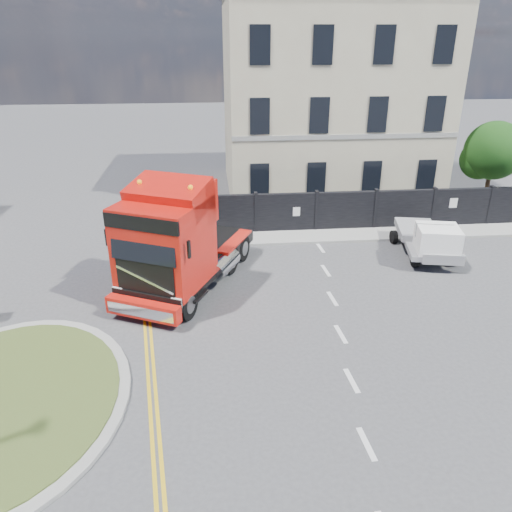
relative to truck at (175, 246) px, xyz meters
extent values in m
plane|color=#424244|center=(2.55, -3.03, -1.96)|extent=(120.00, 120.00, 0.00)
cylinder|color=gray|center=(-4.45, -6.03, -1.90)|extent=(6.80, 6.80, 0.12)
cube|color=black|center=(8.55, 5.97, -0.96)|extent=(18.00, 0.25, 2.00)
cube|color=beige|center=(8.55, 13.47, 3.54)|extent=(12.00, 10.00, 11.00)
cylinder|color=#382619|center=(17.05, 8.97, -0.76)|extent=(0.24, 0.24, 2.40)
sphere|color=#0F330F|center=(17.05, 8.97, 1.24)|extent=(3.20, 3.20, 3.20)
sphere|color=#0F330F|center=(16.55, 9.37, 0.64)|extent=(2.20, 2.20, 2.20)
cube|color=gray|center=(8.55, 5.07, -1.90)|extent=(20.00, 1.60, 0.12)
cube|color=black|center=(0.52, 1.11, -1.14)|extent=(5.37, 7.38, 0.49)
cube|color=red|center=(-0.29, -0.62, 0.39)|extent=(3.69, 3.74, 3.07)
cube|color=red|center=(0.20, 0.42, 1.65)|extent=(2.90, 2.06, 1.53)
cube|color=black|center=(-0.89, -1.89, 0.83)|extent=(2.21, 1.09, 1.15)
cube|color=red|center=(-1.04, -2.21, -1.36)|extent=(2.64, 1.51, 0.60)
cylinder|color=black|center=(-1.74, -0.91, -1.39)|extent=(0.80, 1.18, 1.14)
cylinder|color=gray|center=(-1.74, -0.91, -1.39)|extent=(0.62, 0.73, 0.63)
cylinder|color=black|center=(0.40, -1.92, -1.39)|extent=(0.80, 1.18, 1.14)
cylinder|color=gray|center=(0.40, -1.92, -1.39)|extent=(0.62, 0.73, 0.63)
cylinder|color=black|center=(-0.08, 2.60, -1.39)|extent=(0.80, 1.18, 1.14)
cylinder|color=gray|center=(-0.08, 2.60, -1.39)|extent=(0.62, 0.73, 0.63)
cylinder|color=black|center=(2.06, 1.59, -1.39)|extent=(0.80, 1.18, 1.14)
cylinder|color=gray|center=(2.06, 1.59, -1.39)|extent=(0.62, 0.73, 0.63)
cylinder|color=black|center=(0.48, 3.79, -1.39)|extent=(0.80, 1.18, 1.14)
cylinder|color=gray|center=(0.48, 3.79, -1.39)|extent=(0.62, 0.73, 0.63)
cylinder|color=black|center=(2.62, 2.78, -1.39)|extent=(0.80, 1.18, 1.14)
cylinder|color=gray|center=(2.62, 2.78, -1.39)|extent=(0.62, 0.73, 0.63)
cube|color=gray|center=(10.78, 2.73, -1.34)|extent=(2.52, 4.49, 0.22)
cube|color=white|center=(10.78, 1.40, -0.77)|extent=(1.97, 1.90, 1.15)
cylinder|color=black|center=(9.94, 1.40, -1.65)|extent=(0.22, 0.62, 0.62)
cylinder|color=black|center=(11.62, 1.40, -1.65)|extent=(0.22, 0.62, 0.62)
cylinder|color=black|center=(9.94, 4.05, -1.65)|extent=(0.22, 0.62, 0.62)
cylinder|color=black|center=(11.62, 4.05, -1.65)|extent=(0.22, 0.62, 0.62)
camera|label=1|loc=(1.39, -17.13, 7.19)|focal=35.00mm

